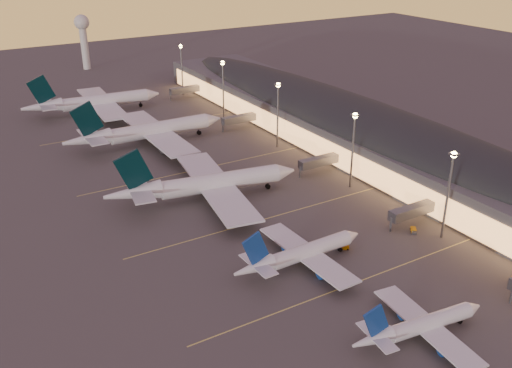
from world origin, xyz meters
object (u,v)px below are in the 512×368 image
(airliner_wide_mid, at_px, (147,131))
(airliner_wide_far, at_px, (94,102))
(airliner_narrow_south, at_px, (419,326))
(radar_tower, at_px, (83,33))
(baggage_tug_c, at_px, (342,247))
(airliner_narrow_north, at_px, (300,254))
(baggage_tug_d, at_px, (414,230))
(airliner_wide_near, at_px, (205,184))

(airliner_wide_mid, relative_size, airliner_wide_far, 1.03)
(airliner_narrow_south, xyz_separation_m, radar_tower, (11.54, 287.74, 18.79))
(airliner_wide_far, xyz_separation_m, baggage_tug_c, (20.82, -157.68, -4.72))
(airliner_narrow_north, relative_size, radar_tower, 1.20)
(airliner_wide_mid, bearing_deg, baggage_tug_c, -81.29)
(airliner_wide_mid, height_order, baggage_tug_d, airliner_wide_mid)
(airliner_wide_near, xyz_separation_m, airliner_wide_far, (-2.80, 110.66, 0.08))
(radar_tower, bearing_deg, airliner_wide_near, -95.64)
(airliner_wide_mid, xyz_separation_m, baggage_tug_d, (38.72, -107.94, -4.97))
(airliner_wide_mid, bearing_deg, airliner_wide_near, -92.38)
(airliner_wide_mid, distance_m, baggage_tug_c, 105.84)
(airliner_narrow_south, xyz_separation_m, airliner_narrow_north, (-5.31, 36.16, 0.51))
(airliner_narrow_north, xyz_separation_m, airliner_wide_mid, (-0.36, 105.82, 1.83))
(airliner_wide_near, distance_m, radar_tower, 205.04)
(airliner_narrow_south, relative_size, airliner_wide_far, 0.52)
(airliner_wide_far, distance_m, baggage_tug_d, 167.05)
(airliner_wide_mid, bearing_deg, airliner_wide_far, 96.55)
(airliner_wide_near, relative_size, airliner_wide_mid, 0.96)
(airliner_wide_far, bearing_deg, baggage_tug_c, -78.70)
(airliner_narrow_north, distance_m, airliner_wide_near, 48.33)
(airliner_wide_far, relative_size, baggage_tug_c, 14.89)
(airliner_narrow_north, xyz_separation_m, airliner_wide_far, (-6.02, 158.86, 1.67))
(baggage_tug_c, bearing_deg, airliner_wide_far, 129.37)
(airliner_narrow_south, distance_m, airliner_wide_near, 84.82)
(airliner_wide_near, height_order, baggage_tug_c, airliner_wide_near)
(baggage_tug_c, xyz_separation_m, baggage_tug_d, (23.56, -3.30, -0.09))
(airliner_wide_far, bearing_deg, airliner_narrow_north, -84.06)
(baggage_tug_c, bearing_deg, airliner_wide_mid, 130.09)
(airliner_wide_mid, xyz_separation_m, radar_tower, (17.21, 145.75, 16.44))
(airliner_wide_far, distance_m, radar_tower, 96.92)
(baggage_tug_c, bearing_deg, radar_tower, 121.37)
(baggage_tug_c, bearing_deg, airliner_narrow_north, -143.59)
(airliner_wide_far, height_order, baggage_tug_d, airliner_wide_far)
(airliner_narrow_north, xyz_separation_m, baggage_tug_d, (38.36, -2.12, -3.13))
(airliner_narrow_north, height_order, baggage_tug_d, airliner_narrow_north)
(airliner_narrow_north, xyz_separation_m, baggage_tug_c, (14.80, 1.18, -3.04))
(radar_tower, bearing_deg, baggage_tug_c, -90.47)
(airliner_narrow_south, xyz_separation_m, airliner_wide_far, (-11.33, 195.02, 2.19))
(airliner_wide_near, xyz_separation_m, radar_tower, (20.07, 203.38, 16.69))
(baggage_tug_c, relative_size, baggage_tug_d, 1.22)
(airliner_narrow_south, xyz_separation_m, baggage_tug_d, (33.05, 34.05, -2.62))
(airliner_narrow_south, bearing_deg, airliner_wide_mid, 98.77)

